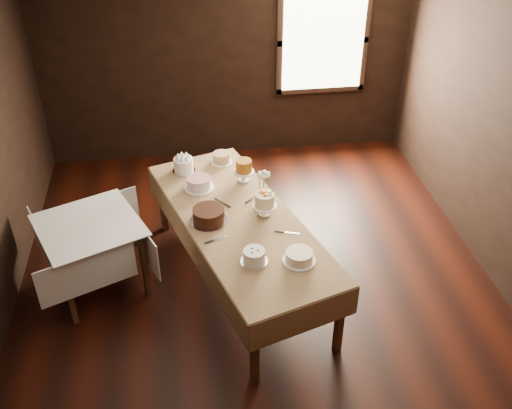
{
  "coord_description": "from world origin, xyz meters",
  "views": [
    {
      "loc": [
        -0.67,
        -4.5,
        4.22
      ],
      "look_at": [
        0.0,
        0.2,
        0.95
      ],
      "focal_mm": 40.84,
      "sensor_mm": 36.0,
      "label": 1
    }
  ],
  "objects_px": {
    "cake_speckled": "(221,158)",
    "cake_server_c": "(219,201)",
    "cake_lattice": "(199,184)",
    "cake_server_d": "(256,196)",
    "cake_server_e": "(221,238)",
    "cake_cream": "(299,257)",
    "cake_server_b": "(292,233)",
    "cake_caramel": "(244,172)",
    "cake_meringue": "(184,165)",
    "flower_vase": "(264,194)",
    "cake_chocolate": "(209,216)",
    "side_table": "(90,232)",
    "cake_swirl": "(254,257)",
    "cake_flowers": "(265,205)",
    "display_table": "(239,223)"
  },
  "relations": [
    {
      "from": "cake_speckled",
      "to": "cake_server_c",
      "type": "xyz_separation_m",
      "value": [
        -0.1,
        -0.79,
        -0.05
      ]
    },
    {
      "from": "cake_lattice",
      "to": "cake_server_d",
      "type": "distance_m",
      "value": 0.63
    },
    {
      "from": "cake_server_e",
      "to": "cake_cream",
      "type": "bearing_deg",
      "value": -53.3
    },
    {
      "from": "cake_lattice",
      "to": "cake_server_b",
      "type": "height_order",
      "value": "cake_lattice"
    },
    {
      "from": "cake_caramel",
      "to": "cake_cream",
      "type": "bearing_deg",
      "value": -77.24
    },
    {
      "from": "cake_meringue",
      "to": "flower_vase",
      "type": "distance_m",
      "value": 1.05
    },
    {
      "from": "cake_chocolate",
      "to": "cake_server_c",
      "type": "bearing_deg",
      "value": 68.35
    },
    {
      "from": "side_table",
      "to": "cake_server_b",
      "type": "distance_m",
      "value": 2.01
    },
    {
      "from": "cake_meringue",
      "to": "cake_chocolate",
      "type": "relative_size",
      "value": 0.76
    },
    {
      "from": "cake_chocolate",
      "to": "cake_swirl",
      "type": "height_order",
      "value": "cake_chocolate"
    },
    {
      "from": "cake_lattice",
      "to": "flower_vase",
      "type": "height_order",
      "value": "flower_vase"
    },
    {
      "from": "cake_caramel",
      "to": "cake_flowers",
      "type": "distance_m",
      "value": 0.67
    },
    {
      "from": "display_table",
      "to": "cake_lattice",
      "type": "xyz_separation_m",
      "value": [
        -0.36,
        0.61,
        0.12
      ]
    },
    {
      "from": "cake_meringue",
      "to": "cake_speckled",
      "type": "height_order",
      "value": "cake_meringue"
    },
    {
      "from": "cake_server_c",
      "to": "cake_server_d",
      "type": "height_order",
      "value": "same"
    },
    {
      "from": "cake_speckled",
      "to": "cake_lattice",
      "type": "bearing_deg",
      "value": -119.43
    },
    {
      "from": "cake_server_b",
      "to": "cake_server_d",
      "type": "xyz_separation_m",
      "value": [
        -0.25,
        0.67,
        0.0
      ]
    },
    {
      "from": "cake_cream",
      "to": "cake_swirl",
      "type": "bearing_deg",
      "value": 173.26
    },
    {
      "from": "cake_speckled",
      "to": "cake_server_d",
      "type": "bearing_deg",
      "value": -69.03
    },
    {
      "from": "cake_caramel",
      "to": "cake_server_b",
      "type": "xyz_separation_m",
      "value": [
        0.34,
        -1.0,
        -0.11
      ]
    },
    {
      "from": "cake_meringue",
      "to": "cake_lattice",
      "type": "height_order",
      "value": "cake_meringue"
    },
    {
      "from": "cake_chocolate",
      "to": "cake_caramel",
      "type": "bearing_deg",
      "value": 58.1
    },
    {
      "from": "cake_server_b",
      "to": "cake_server_c",
      "type": "relative_size",
      "value": 1.0
    },
    {
      "from": "cake_caramel",
      "to": "cake_flowers",
      "type": "bearing_deg",
      "value": -79.29
    },
    {
      "from": "cake_server_e",
      "to": "cake_meringue",
      "type": "bearing_deg",
      "value": 82.4
    },
    {
      "from": "cake_caramel",
      "to": "cake_server_e",
      "type": "height_order",
      "value": "cake_caramel"
    },
    {
      "from": "cake_caramel",
      "to": "cake_server_b",
      "type": "relative_size",
      "value": 1.11
    },
    {
      "from": "cake_flowers",
      "to": "cake_server_b",
      "type": "height_order",
      "value": "cake_flowers"
    },
    {
      "from": "cake_chocolate",
      "to": "cake_server_b",
      "type": "bearing_deg",
      "value": -21.4
    },
    {
      "from": "cake_flowers",
      "to": "flower_vase",
      "type": "xyz_separation_m",
      "value": [
        0.03,
        0.27,
        -0.05
      ]
    },
    {
      "from": "cake_meringue",
      "to": "cake_speckled",
      "type": "bearing_deg",
      "value": 17.88
    },
    {
      "from": "display_table",
      "to": "cake_server_e",
      "type": "height_order",
      "value": "cake_server_e"
    },
    {
      "from": "side_table",
      "to": "cake_caramel",
      "type": "bearing_deg",
      "value": 18.82
    },
    {
      "from": "cake_meringue",
      "to": "cake_server_e",
      "type": "distance_m",
      "value": 1.31
    },
    {
      "from": "cake_flowers",
      "to": "cake_server_d",
      "type": "distance_m",
      "value": 0.35
    },
    {
      "from": "flower_vase",
      "to": "cake_flowers",
      "type": "bearing_deg",
      "value": -97.17
    },
    {
      "from": "cake_cream",
      "to": "cake_caramel",
      "type": "bearing_deg",
      "value": 102.76
    },
    {
      "from": "cake_caramel",
      "to": "cake_server_d",
      "type": "distance_m",
      "value": 0.36
    },
    {
      "from": "cake_meringue",
      "to": "cake_server_e",
      "type": "xyz_separation_m",
      "value": [
        0.29,
        -1.28,
        -0.07
      ]
    },
    {
      "from": "display_table",
      "to": "cake_lattice",
      "type": "relative_size",
      "value": 8.8
    },
    {
      "from": "cake_server_d",
      "to": "cake_lattice",
      "type": "bearing_deg",
      "value": 115.4
    },
    {
      "from": "side_table",
      "to": "cake_speckled",
      "type": "xyz_separation_m",
      "value": [
        1.41,
        0.98,
        0.18
      ]
    },
    {
      "from": "cake_speckled",
      "to": "flower_vase",
      "type": "height_order",
      "value": "flower_vase"
    },
    {
      "from": "cake_caramel",
      "to": "cake_chocolate",
      "type": "xyz_separation_m",
      "value": [
        -0.43,
        -0.7,
        -0.04
      ]
    },
    {
      "from": "cake_lattice",
      "to": "cake_server_e",
      "type": "height_order",
      "value": "cake_lattice"
    },
    {
      "from": "cake_caramel",
      "to": "cake_cream",
      "type": "distance_m",
      "value": 1.46
    },
    {
      "from": "cake_swirl",
      "to": "cake_server_c",
      "type": "height_order",
      "value": "cake_swirl"
    },
    {
      "from": "side_table",
      "to": "cake_lattice",
      "type": "bearing_deg",
      "value": 22.65
    },
    {
      "from": "cake_chocolate",
      "to": "flower_vase",
      "type": "xyz_separation_m",
      "value": [
        0.59,
        0.31,
        -0.01
      ]
    },
    {
      "from": "cake_flowers",
      "to": "cake_chocolate",
      "type": "bearing_deg",
      "value": -175.94
    }
  ]
}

